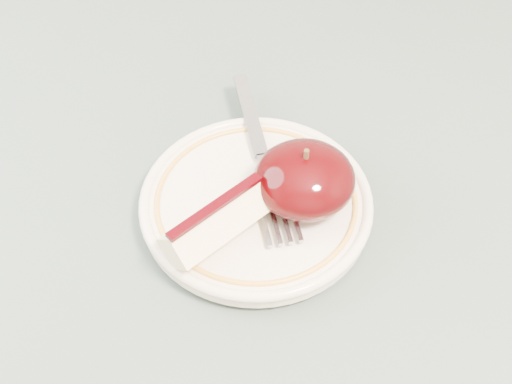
{
  "coord_description": "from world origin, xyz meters",
  "views": [
    {
      "loc": [
        0.01,
        -0.28,
        1.2
      ],
      "look_at": [
        0.02,
        0.08,
        0.78
      ],
      "focal_mm": 50.0,
      "sensor_mm": 36.0,
      "label": 1
    }
  ],
  "objects_px": {
    "table": "(238,353)",
    "plate": "(256,203)",
    "apple_half": "(304,179)",
    "fork": "(262,157)"
  },
  "relations": [
    {
      "from": "table",
      "to": "plate",
      "type": "relative_size",
      "value": 4.87
    },
    {
      "from": "table",
      "to": "plate",
      "type": "bearing_deg",
      "value": 77.85
    },
    {
      "from": "table",
      "to": "apple_half",
      "type": "xyz_separation_m",
      "value": [
        0.05,
        0.08,
        0.13
      ]
    },
    {
      "from": "table",
      "to": "fork",
      "type": "distance_m",
      "value": 0.16
    },
    {
      "from": "table",
      "to": "fork",
      "type": "relative_size",
      "value": 4.73
    },
    {
      "from": "plate",
      "to": "apple_half",
      "type": "bearing_deg",
      "value": -0.15
    },
    {
      "from": "plate",
      "to": "fork",
      "type": "relative_size",
      "value": 0.97
    },
    {
      "from": "table",
      "to": "apple_half",
      "type": "relative_size",
      "value": 11.51
    },
    {
      "from": "plate",
      "to": "fork",
      "type": "distance_m",
      "value": 0.04
    },
    {
      "from": "table",
      "to": "plate",
      "type": "xyz_separation_m",
      "value": [
        0.02,
        0.08,
        0.1
      ]
    }
  ]
}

